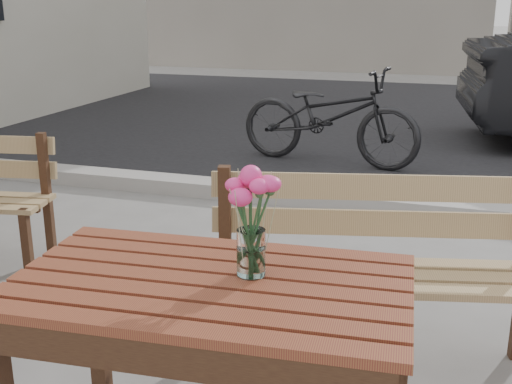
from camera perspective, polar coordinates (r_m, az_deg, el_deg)
street at (r=6.97m, az=13.48°, el=3.69°), size 30.00×8.12×0.12m
main_table at (r=2.01m, az=-4.04°, el=-10.93°), size 1.25×0.79×0.74m
main_bench at (r=2.77m, az=10.65°, el=-4.99°), size 1.49×0.74×0.89m
main_vase at (r=1.91m, az=-0.45°, el=-1.44°), size 0.19×0.19×0.35m
bicycle at (r=6.27m, az=6.53°, el=6.75°), size 1.88×0.90×0.95m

